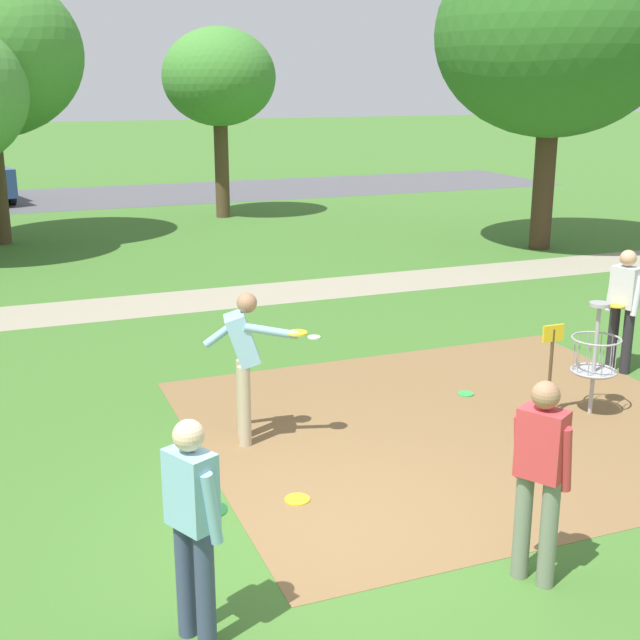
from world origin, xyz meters
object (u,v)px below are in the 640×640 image
Objects in this scene: player_foreground_watching at (623,304)px; player_waiting_left at (193,519)px; disc_golf_basket at (590,355)px; frisbee_mid_grass at (297,500)px; player_throwing at (244,357)px; frisbee_by_tee at (314,337)px; frisbee_far_left at (466,394)px; tree_mid_left at (219,78)px; player_waiting_right at (540,471)px; tree_near_right at (554,35)px.

player_foreground_watching and player_waiting_left have the same top height.
disc_golf_basket is 4.14m from frisbee_mid_grass.
player_throwing and player_waiting_left have the same top height.
player_throwing is 6.98× the size of frisbee_mid_grass.
player_waiting_left is 6.98× the size of frisbee_mid_grass.
player_waiting_left reaches higher than frisbee_by_tee.
frisbee_mid_grass is at bearing -160.48° from player_foreground_watching.
frisbee_far_left is at bearing 32.30° from frisbee_mid_grass.
player_throwing is 0.32× the size of tree_mid_left.
tree_mid_left reaches higher than player_waiting_left.
player_throwing is 4.13m from frisbee_by_tee.
player_waiting_left is 0.32× the size of tree_mid_left.
disc_golf_basket is 0.81× the size of player_foreground_watching.
player_waiting_right is 0.32× the size of tree_mid_left.
player_waiting_left is 2.70m from player_waiting_right.
player_foreground_watching is at bearing 43.36° from player_waiting_right.
player_waiting_right is (2.69, -0.24, 0.00)m from player_waiting_left.
disc_golf_basket is 5.94m from player_waiting_left.
player_waiting_left is 7.54m from frisbee_by_tee.
tree_mid_left reaches higher than player_waiting_right.
frisbee_far_left is 0.04× the size of tree_mid_left.
frisbee_mid_grass is at bearing -87.88° from player_throwing.
tree_mid_left reaches higher than player_foreground_watching.
player_foreground_watching is 4.60m from frisbee_by_tee.
player_foreground_watching is at bearing -84.39° from tree_mid_left.
player_throwing reaches higher than frisbee_far_left.
player_foreground_watching is 5.65m from player_waiting_right.
player_foreground_watching reaches higher than frisbee_by_tee.
player_foreground_watching is 9.76m from tree_near_right.
player_waiting_right is at bearing -56.23° from frisbee_mid_grass.
tree_near_right reaches higher than frisbee_mid_grass.
tree_near_right is at bearing 46.04° from player_waiting_left.
frisbee_far_left is 0.03× the size of tree_near_right.
player_waiting_right is 8.30× the size of frisbee_far_left.
frisbee_far_left is (-2.43, -0.03, -0.96)m from player_foreground_watching.
player_waiting_right is (1.37, -3.48, -0.02)m from player_throwing.
player_foreground_watching and player_waiting_right have the same top height.
player_waiting_left is 8.52× the size of frisbee_by_tee.
tree_near_right is (9.76, 8.26, 3.88)m from player_throwing.
tree_mid_left is at bearing 127.87° from tree_near_right.
player_waiting_left is at bearing -105.62° from tree_mid_left.
player_waiting_right is at bearing -5.14° from player_waiting_left.
frisbee_far_left is at bearing -130.40° from tree_near_right.
frisbee_far_left is at bearing 132.87° from disc_golf_basket.
frisbee_far_left is at bearing 6.83° from player_throwing.
player_throwing is at bearing -139.76° from tree_near_right.
player_throwing is at bearing 67.71° from player_waiting_left.
player_throwing is 16.46m from tree_mid_left.
tree_near_right is at bearing 40.24° from player_throwing.
player_foreground_watching reaches higher than frisbee_far_left.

